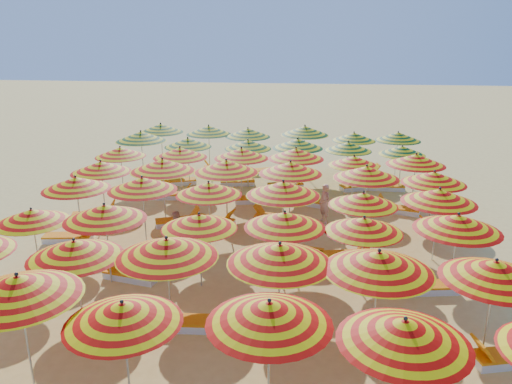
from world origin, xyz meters
The scene contains 74 objects.
ground centered at (0.00, 0.00, 0.00)m, with size 120.00×120.00×0.00m, color #EEC76A.
umbrella_1 centered at (-3.69, -8.75, 2.37)m, with size 3.15×3.15×2.70m.
umbrella_2 centered at (-1.38, -9.09, 2.14)m, with size 2.97×2.97×2.43m.
umbrella_3 centered at (1.42, -8.93, 2.26)m, with size 2.47×2.47×2.57m.
umbrella_4 centered at (3.84, -9.20, 2.24)m, with size 2.64×2.64×2.54m.
umbrella_7 centered at (-3.63, -6.47, 2.18)m, with size 2.81×2.81×2.48m.
umbrella_8 centered at (-1.30, -6.43, 2.33)m, with size 2.91×2.91×2.64m.
umbrella_9 centered at (1.43, -6.47, 2.34)m, with size 3.07×3.07×2.66m.
umbrella_10 centered at (3.67, -6.62, 2.35)m, with size 2.84×2.84×2.67m.
umbrella_11 centered at (6.22, -6.53, 2.24)m, with size 2.64×2.64×2.54m.
umbrella_12 centered at (-6.20, -4.04, 2.04)m, with size 2.88×2.88×2.31m.
umbrella_13 centered at (-3.90, -4.05, 2.26)m, with size 3.14×3.14×2.56m.
umbrella_14 centered at (-1.10, -3.97, 2.08)m, with size 2.77×2.77×2.36m.
umbrella_15 centered at (1.36, -3.81, 2.18)m, with size 3.05×3.05×2.48m.
umbrella_16 centered at (3.60, -3.66, 2.08)m, with size 2.84×2.84×2.36m.
umbrella_17 centered at (6.15, -3.61, 2.24)m, with size 2.93×2.93×2.55m.
umbrella_18 centered at (-6.17, -1.23, 2.22)m, with size 2.39×2.39×2.52m.
umbrella_19 centered at (-3.79, -1.11, 2.25)m, with size 3.03×3.03×2.56m.
umbrella_20 centered at (-1.45, -1.05, 2.15)m, with size 2.94×2.94×2.44m.
umbrella_21 centered at (1.13, -1.29, 2.33)m, with size 2.79×2.79×2.64m.
umbrella_22 centered at (3.76, -1.41, 2.10)m, with size 2.48×2.48×2.39m.
umbrella_23 centered at (6.17, -1.21, 2.25)m, with size 2.98×2.98×2.55m.
umbrella_24 centered at (-6.23, 1.03, 2.22)m, with size 2.46×2.46×2.52m.
umbrella_25 centered at (-3.73, 1.07, 2.36)m, with size 2.75×2.75×2.69m.
umbrella_26 centered at (-1.25, 1.22, 2.35)m, with size 3.12×3.12×2.67m.
umbrella_27 centered at (1.21, 1.51, 2.30)m, with size 2.64×2.64×2.62m.
umbrella_28 centered at (4.06, 1.17, 2.31)m, with size 2.82×2.82×2.63m.
umbrella_29 centered at (6.51, 1.17, 2.19)m, with size 2.89×2.89×2.49m.
umbrella_30 centered at (-6.63, 4.01, 2.13)m, with size 2.99×2.99×2.42m.
umbrella_31 centered at (-3.79, 3.81, 2.23)m, with size 2.48×2.48×2.53m.
umbrella_32 centered at (-1.09, 4.00, 2.23)m, with size 3.12×3.12×2.54m.
umbrella_33 centered at (1.30, 4.02, 2.28)m, with size 2.63×2.63×2.59m.
umbrella_34 centered at (3.79, 3.99, 2.04)m, with size 2.82×2.82×2.32m.
umbrella_35 centered at (6.29, 3.61, 2.27)m, with size 2.68×2.68×2.58m.
umbrella_36 centered at (-6.52, 6.49, 2.36)m, with size 2.96×2.96×2.68m.
umbrella_37 centered at (-4.08, 6.27, 2.15)m, with size 2.44×2.44×2.45m.
umbrella_38 centered at (-1.12, 6.33, 2.13)m, with size 2.93×2.93×2.42m.
umbrella_39 centered at (1.29, 6.23, 2.26)m, with size 3.04×3.04×2.56m.
umbrella_40 centered at (3.68, 6.55, 2.11)m, with size 2.54×2.54×2.39m.
umbrella_41 centered at (6.16, 6.38, 2.03)m, with size 2.78×2.78×2.31m.
umbrella_42 centered at (-6.31, 9.08, 2.30)m, with size 2.54×2.54×2.62m.
umbrella_43 centered at (-3.64, 9.05, 2.27)m, with size 3.09×3.09×2.57m.
umbrella_44 centered at (-1.46, 8.75, 2.23)m, with size 2.88×2.88×2.54m.
umbrella_45 centered at (1.53, 9.05, 2.36)m, with size 2.94×2.94×2.68m.
umbrella_46 centered at (4.09, 8.97, 2.11)m, with size 2.39×2.39×2.39m.
umbrella_47 centered at (6.33, 8.94, 2.18)m, with size 2.97×2.97×2.48m.
lounger_3 centered at (-0.70, -6.19, 0.15)m, with size 1.77×0.71×0.69m.
lounger_4 centered at (0.83, -6.43, 0.15)m, with size 1.78×0.74×0.69m.
lounger_5 centered at (4.17, -6.68, 0.15)m, with size 1.75×0.63×0.69m.
lounger_6 centered at (6.72, -6.69, 0.15)m, with size 1.82×1.01×0.69m.
lounger_7 centered at (-3.39, -3.79, 0.15)m, with size 1.81×0.92×0.69m.
lounger_8 centered at (5.55, -3.49, 0.15)m, with size 1.81×0.88×0.69m.
lounger_9 centered at (-6.67, -1.24, 0.15)m, with size 1.80×0.84×0.69m.
lounger_10 centered at (1.64, -1.41, 0.15)m, with size 1.82×0.94×0.69m.
lounger_11 centered at (3.25, -1.62, 0.15)m, with size 1.82×0.95×0.69m.
lounger_12 centered at (-6.74, 1.13, 0.15)m, with size 1.83×1.08×0.69m.
lounger_13 centered at (-3.14, 0.85, 0.15)m, with size 1.82×1.19×0.69m.
lounger_14 centered at (-1.75, 1.08, 0.15)m, with size 1.83×1.06×0.69m.
lounger_15 centered at (0.61, 1.68, 0.15)m, with size 1.80×0.86×0.69m.
lounger_16 centered at (7.01, 1.18, 0.15)m, with size 1.82×0.98×0.69m.
lounger_17 centered at (-4.29, 4.03, 0.15)m, with size 1.78×0.76×0.69m.
lounger_18 centered at (-0.58, 3.94, 0.15)m, with size 1.82×1.00×0.69m.
lounger_19 centered at (1.81, 4.01, 0.15)m, with size 1.82×1.20×0.69m.
lounger_20 centered at (5.69, 3.38, 0.15)m, with size 1.82×1.02×0.69m.
lounger_21 centered at (-4.67, 6.23, 0.15)m, with size 1.82×1.18×0.69m.
lounger_22 centered at (-1.72, 6.53, 0.15)m, with size 1.80×0.83×0.69m.
lounger_23 centered at (0.78, 6.30, 0.15)m, with size 1.83×1.15×0.69m.
lounger_24 centered at (4.27, 6.50, 0.15)m, with size 1.82×1.22×0.69m.
lounger_25 centered at (5.56, 6.61, 0.15)m, with size 1.73×0.58×0.69m.
lounger_26 centered at (-3.13, 9.12, 0.15)m, with size 1.83×1.07×0.69m.
lounger_27 centered at (-0.95, 8.65, 0.15)m, with size 1.82×1.25×0.69m.
lounger_28 centered at (4.69, 8.81, 0.15)m, with size 1.81×0.91×0.69m.
beachgoer_a centered at (2.58, 1.86, 0.79)m, with size 0.58×0.38×1.58m, color #DF9C7D.
beachgoer_b centered at (-2.62, -1.21, 0.66)m, with size 0.64×0.50×1.31m, color tan.
Camera 1 is at (2.18, -17.09, 7.25)m, focal length 35.00 mm.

